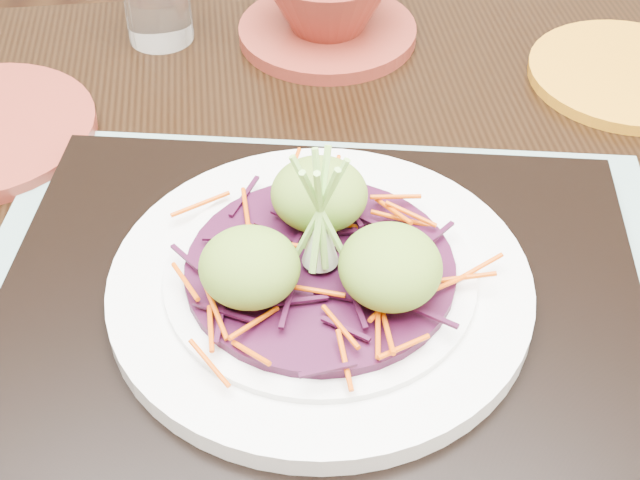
{
  "coord_description": "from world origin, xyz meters",
  "views": [
    {
      "loc": [
        0.05,
        -0.46,
        1.21
      ],
      "look_at": [
        0.05,
        -0.03,
        0.8
      ],
      "focal_mm": 50.0,
      "sensor_mm": 36.0,
      "label": 1
    }
  ],
  "objects_px": {
    "dining_table": "(330,337)",
    "yellow_plate": "(627,74)",
    "white_plate": "(320,284)",
    "serving_tray": "(320,303)",
    "terracotta_bowl_set": "(328,7)"
  },
  "relations": [
    {
      "from": "yellow_plate",
      "to": "white_plate",
      "type": "bearing_deg",
      "value": -134.2
    },
    {
      "from": "dining_table",
      "to": "terracotta_bowl_set",
      "type": "relative_size",
      "value": 7.19
    },
    {
      "from": "yellow_plate",
      "to": "dining_table",
      "type": "bearing_deg",
      "value": -140.62
    },
    {
      "from": "terracotta_bowl_set",
      "to": "serving_tray",
      "type": "bearing_deg",
      "value": -91.49
    },
    {
      "from": "white_plate",
      "to": "serving_tray",
      "type": "bearing_deg",
      "value": 0.0
    },
    {
      "from": "dining_table",
      "to": "yellow_plate",
      "type": "bearing_deg",
      "value": 32.93
    },
    {
      "from": "serving_tray",
      "to": "terracotta_bowl_set",
      "type": "height_order",
      "value": "terracotta_bowl_set"
    },
    {
      "from": "terracotta_bowl_set",
      "to": "yellow_plate",
      "type": "bearing_deg",
      "value": -15.39
    },
    {
      "from": "serving_tray",
      "to": "terracotta_bowl_set",
      "type": "xyz_separation_m",
      "value": [
        0.01,
        0.37,
        0.02
      ]
    },
    {
      "from": "dining_table",
      "to": "yellow_plate",
      "type": "distance_m",
      "value": 0.37
    },
    {
      "from": "dining_table",
      "to": "white_plate",
      "type": "bearing_deg",
      "value": -103.97
    },
    {
      "from": "dining_table",
      "to": "yellow_plate",
      "type": "xyz_separation_m",
      "value": [
        0.28,
        0.23,
        0.1
      ]
    },
    {
      "from": "terracotta_bowl_set",
      "to": "yellow_plate",
      "type": "relative_size",
      "value": 0.99
    },
    {
      "from": "white_plate",
      "to": "dining_table",
      "type": "bearing_deg",
      "value": 82.48
    },
    {
      "from": "dining_table",
      "to": "serving_tray",
      "type": "height_order",
      "value": "serving_tray"
    }
  ]
}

